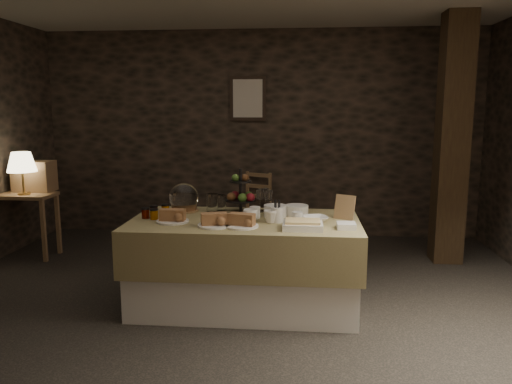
# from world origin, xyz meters

# --- Properties ---
(ground_plane) EXTENTS (5.50, 5.00, 0.01)m
(ground_plane) POSITION_xyz_m (0.00, 0.00, 0.00)
(ground_plane) COLOR black
(ground_plane) RESTS_ON ground
(room_shell) EXTENTS (5.52, 5.02, 2.60)m
(room_shell) POSITION_xyz_m (0.00, 0.00, 1.56)
(room_shell) COLOR black
(room_shell) RESTS_ON ground
(buffet_table) EXTENTS (1.86, 0.99, 0.74)m
(buffet_table) POSITION_xyz_m (0.08, 0.08, 0.42)
(buffet_table) COLOR white
(buffet_table) RESTS_ON ground_plane
(console_table) EXTENTS (0.66, 0.38, 0.71)m
(console_table) POSITION_xyz_m (-2.50, 1.24, 0.58)
(console_table) COLOR olive
(console_table) RESTS_ON ground_plane
(table_lamp) EXTENTS (0.31, 0.31, 0.46)m
(table_lamp) POSITION_xyz_m (-2.45, 1.19, 1.06)
(table_lamp) COLOR #C29546
(table_lamp) RESTS_ON console_table
(wine_rack) EXTENTS (0.42, 0.26, 0.34)m
(wine_rack) POSITION_xyz_m (-2.45, 1.42, 0.88)
(wine_rack) COLOR olive
(wine_rack) RESTS_ON console_table
(chair) EXTENTS (0.50, 0.49, 0.64)m
(chair) POSITION_xyz_m (-0.07, 2.34, 0.36)
(chair) COLOR olive
(chair) RESTS_ON ground_plane
(timber_column) EXTENTS (0.30, 0.30, 2.60)m
(timber_column) POSITION_xyz_m (2.10, 1.52, 1.30)
(timber_column) COLOR black
(timber_column) RESTS_ON ground_plane
(framed_picture) EXTENTS (0.45, 0.04, 0.55)m
(framed_picture) POSITION_xyz_m (-0.15, 2.47, 1.75)
(framed_picture) COLOR #2E2118
(framed_picture) RESTS_ON room_shell
(plate_stack_a) EXTENTS (0.19, 0.19, 0.10)m
(plate_stack_a) POSITION_xyz_m (0.32, 0.21, 0.79)
(plate_stack_a) COLOR white
(plate_stack_a) RESTS_ON buffet_table
(plate_stack_b) EXTENTS (0.20, 0.20, 0.08)m
(plate_stack_b) POSITION_xyz_m (0.50, 0.30, 0.78)
(plate_stack_b) COLOR white
(plate_stack_b) RESTS_ON buffet_table
(cutlery_holder) EXTENTS (0.10, 0.10, 0.12)m
(cutlery_holder) POSITION_xyz_m (0.35, 0.02, 0.80)
(cutlery_holder) COLOR white
(cutlery_holder) RESTS_ON buffet_table
(cup_a) EXTENTS (0.15, 0.15, 0.10)m
(cup_a) POSITION_xyz_m (0.13, 0.02, 0.79)
(cup_a) COLOR white
(cup_a) RESTS_ON buffet_table
(cup_b) EXTENTS (0.12, 0.12, 0.10)m
(cup_b) POSITION_xyz_m (0.30, -0.01, 0.79)
(cup_b) COLOR white
(cup_b) RESTS_ON buffet_table
(mug_c) EXTENTS (0.09, 0.09, 0.09)m
(mug_c) POSITION_xyz_m (0.15, 0.15, 0.79)
(mug_c) COLOR white
(mug_c) RESTS_ON buffet_table
(mug_d) EXTENTS (0.08, 0.08, 0.09)m
(mug_d) POSITION_xyz_m (0.51, 0.00, 0.78)
(mug_d) COLOR white
(mug_d) RESTS_ON buffet_table
(bowl) EXTENTS (0.25, 0.25, 0.05)m
(bowl) POSITION_xyz_m (0.65, 0.04, 0.76)
(bowl) COLOR white
(bowl) RESTS_ON buffet_table
(cake_dome) EXTENTS (0.26, 0.26, 0.26)m
(cake_dome) POSITION_xyz_m (-0.49, 0.38, 0.84)
(cake_dome) COLOR olive
(cake_dome) RESTS_ON buffet_table
(fruit_stand) EXTENTS (0.27, 0.27, 0.38)m
(fruit_stand) POSITION_xyz_m (0.01, 0.39, 0.88)
(fruit_stand) COLOR black
(fruit_stand) RESTS_ON buffet_table
(bread_platter_left) EXTENTS (0.26, 0.26, 0.11)m
(bread_platter_left) POSITION_xyz_m (-0.49, -0.06, 0.78)
(bread_platter_left) COLOR white
(bread_platter_left) RESTS_ON buffet_table
(bread_platter_center) EXTENTS (0.26, 0.26, 0.11)m
(bread_platter_center) POSITION_xyz_m (-0.13, -0.17, 0.78)
(bread_platter_center) COLOR white
(bread_platter_center) RESTS_ON buffet_table
(bread_platter_right) EXTENTS (0.26, 0.26, 0.11)m
(bread_platter_right) POSITION_xyz_m (0.08, -0.17, 0.78)
(bread_platter_right) COLOR white
(bread_platter_right) RESTS_ON buffet_table
(jam_jars) EXTENTS (0.18, 0.26, 0.07)m
(jam_jars) POSITION_xyz_m (-0.68, 0.12, 0.78)
(jam_jars) COLOR #520D01
(jam_jars) RESTS_ON buffet_table
(tart_dish) EXTENTS (0.30, 0.22, 0.07)m
(tart_dish) POSITION_xyz_m (0.55, -0.19, 0.77)
(tart_dish) COLOR white
(tart_dish) RESTS_ON buffet_table
(square_dish) EXTENTS (0.14, 0.14, 0.04)m
(square_dish) POSITION_xyz_m (0.88, -0.15, 0.76)
(square_dish) COLOR white
(square_dish) RESTS_ON buffet_table
(menu_frame) EXTENTS (0.18, 0.14, 0.22)m
(menu_frame) POSITION_xyz_m (0.89, 0.18, 0.83)
(menu_frame) COLOR olive
(menu_frame) RESTS_ON buffet_table
(storage_jar_a) EXTENTS (0.10, 0.10, 0.16)m
(storage_jar_a) POSITION_xyz_m (-0.24, 0.37, 0.82)
(storage_jar_a) COLOR white
(storage_jar_a) RESTS_ON buffet_table
(storage_jar_b) EXTENTS (0.09, 0.09, 0.14)m
(storage_jar_b) POSITION_xyz_m (-0.18, 0.44, 0.81)
(storage_jar_b) COLOR white
(storage_jar_b) RESTS_ON buffet_table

